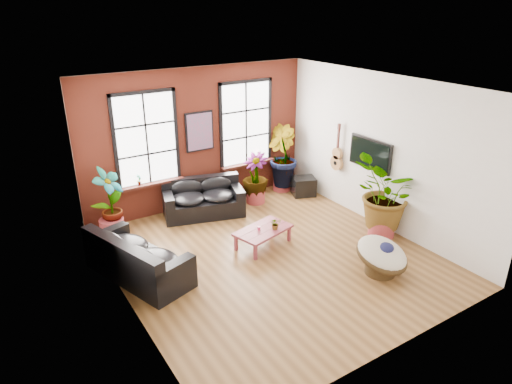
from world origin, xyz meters
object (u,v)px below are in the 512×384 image
sofa_back (203,199)px  coffee_table (263,231)px  papasan_chair (382,255)px  sofa_left (136,259)px

sofa_back → coffee_table: sofa_back is taller
sofa_back → papasan_chair: bearing=-52.0°
sofa_back → papasan_chair: (1.70, -4.29, -0.01)m
papasan_chair → sofa_left: bearing=128.2°
coffee_table → papasan_chair: papasan_chair is taller
sofa_left → coffee_table: bearing=-113.5°
sofa_back → papasan_chair: 4.61m
sofa_left → papasan_chair: (4.04, -2.41, -0.01)m
sofa_back → coffee_table: size_ratio=1.54×
sofa_left → papasan_chair: bearing=-138.7°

